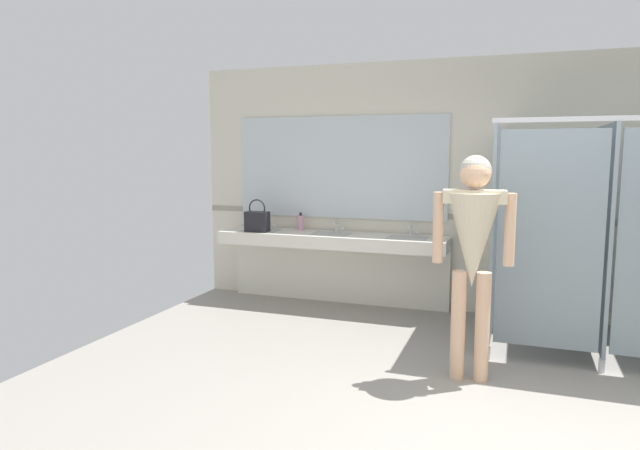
{
  "coord_description": "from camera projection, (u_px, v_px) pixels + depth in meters",
  "views": [
    {
      "loc": [
        -0.08,
        -3.39,
        1.73
      ],
      "look_at": [
        -1.86,
        1.61,
        1.05
      ],
      "focal_mm": 31.51,
      "sensor_mm": 36.0,
      "label": 1
    }
  ],
  "objects": [
    {
      "name": "mirror_panel",
      "position": [
        339.0,
        167.0,
        6.46
      ],
      "size": [
        2.49,
        0.02,
        1.17
      ],
      "primitive_type": "cube",
      "color": "silver",
      "rests_on": "wall_back"
    },
    {
      "name": "vanity_counter",
      "position": [
        334.0,
        252.0,
        6.4
      ],
      "size": [
        2.59,
        0.55,
        0.95
      ],
      "color": "silver",
      "rests_on": "ground_plane"
    },
    {
      "name": "wall_back",
      "position": [
        528.0,
        188.0,
        5.87
      ],
      "size": [
        7.48,
        0.12,
        2.74
      ],
      "primitive_type": "cube",
      "color": "beige",
      "rests_on": "ground_plane"
    },
    {
      "name": "handbag",
      "position": [
        257.0,
        221.0,
        6.43
      ],
      "size": [
        0.27,
        0.13,
        0.38
      ],
      "color": "black",
      "rests_on": "vanity_counter"
    },
    {
      "name": "soap_dispenser",
      "position": [
        301.0,
        222.0,
        6.58
      ],
      "size": [
        0.07,
        0.07,
        0.21
      ],
      "color": "#D899B2",
      "rests_on": "vanity_counter"
    },
    {
      "name": "bathroom_stalls",
      "position": [
        602.0,
        234.0,
        4.79
      ],
      "size": [
        1.81,
        1.46,
        2.01
      ],
      "color": "gray",
      "rests_on": "ground_plane"
    },
    {
      "name": "person_standing",
      "position": [
        473.0,
        239.0,
        4.2
      ],
      "size": [
        0.6,
        0.44,
        1.72
      ],
      "color": "#DBAD89",
      "rests_on": "ground_plane"
    },
    {
      "name": "wall_back_tile_band",
      "position": [
        526.0,
        219.0,
        5.85
      ],
      "size": [
        7.48,
        0.01,
        0.06
      ],
      "primitive_type": "cube",
      "color": "#9E937F",
      "rests_on": "wall_back"
    }
  ]
}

